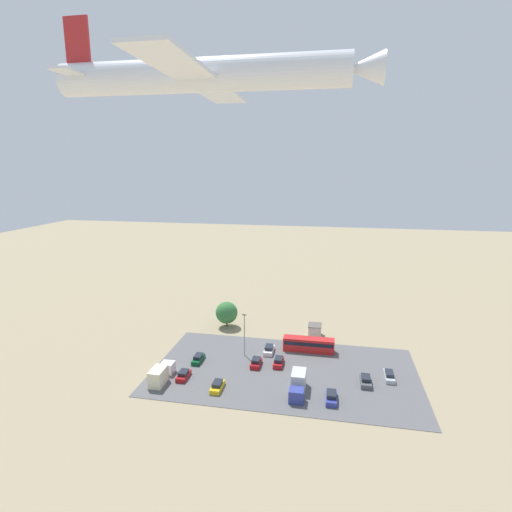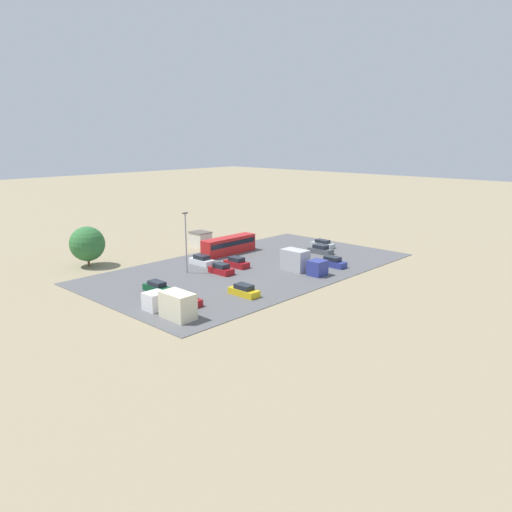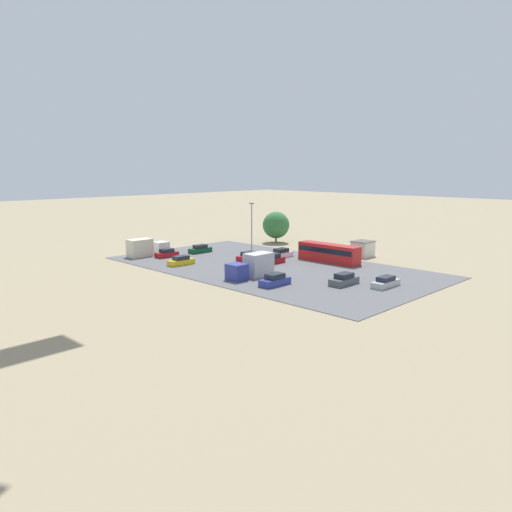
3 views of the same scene
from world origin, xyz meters
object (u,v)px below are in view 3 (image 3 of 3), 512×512
parked_car_2 (248,257)px  bus (329,252)px  parked_car_1 (281,254)px  parked_car_5 (386,282)px  parked_car_8 (344,280)px  parked_car_0 (181,261)px  parked_car_3 (275,280)px  parked_truck_0 (253,266)px  shed_building (363,249)px  parked_car_7 (200,249)px  parked_truck_1 (146,248)px  parked_car_6 (167,254)px  parked_car_4 (273,259)px

parked_car_2 → bus: bearing=41.2°
parked_car_1 → parked_car_2: (1.66, 6.53, 0.00)m
parked_car_5 → parked_car_8: (4.66, 2.93, 0.07)m
parked_car_0 → parked_car_2: parked_car_2 is taller
bus → parked_car_0: (15.64, 19.22, -1.02)m
parked_car_3 → parked_truck_0: (6.06, -1.76, 0.84)m
shed_building → parked_car_8: 23.56m
parked_car_7 → parked_truck_1: (4.41, 8.98, 0.81)m
parked_car_6 → parked_truck_0: (-22.43, 0.66, 0.90)m
parked_car_4 → parked_truck_0: 10.73m
shed_building → parked_car_7: (23.65, 18.43, -0.72)m
bus → parked_car_5: (-16.24, 9.13, -1.05)m
parked_car_6 → shed_building: bearing=-133.4°
parked_car_2 → parked_car_6: size_ratio=1.01×
parked_car_0 → parked_car_4: size_ratio=1.01×
parked_truck_0 → parked_car_2: bearing=-41.4°
parked_car_3 → parked_car_7: bearing=-18.9°
bus → parked_truck_1: 32.83m
parked_car_2 → parked_truck_0: size_ratio=0.54×
parked_car_4 → parked_truck_1: (21.40, 10.67, 0.76)m
parked_car_2 → parked_car_3: parked_car_3 is taller
parked_car_1 → parked_truck_1: bearing=-139.2°
parked_car_7 → parked_car_8: 34.40m
parked_car_4 → parked_car_5: size_ratio=0.92×
parked_car_4 → bus: bearing=53.6°
parked_car_6 → parked_car_8: bearing=-172.5°
parked_car_2 → parked_car_5: (-26.52, 0.14, -0.08)m
parked_car_7 → parked_car_2: bearing=2.3°
parked_car_2 → parked_car_0: bearing=-117.7°
bus → parked_car_6: bearing=-54.4°
parked_car_0 → parked_car_4: parked_car_4 is taller
parked_car_4 → parked_car_5: parked_car_4 is taller
parked_car_6 → parked_truck_0: bearing=178.3°
parked_car_5 → parked_car_3: bearing=-138.0°
parked_truck_0 → shed_building: bearing=-93.9°
bus → parked_car_2: bearing=-48.8°
parked_truck_0 → parked_truck_1: (26.28, 1.16, -0.09)m
parked_car_4 → parked_car_5: (-21.98, 1.34, -0.09)m
bus → parked_car_8: bearing=43.8°
shed_building → parked_truck_0: 26.31m
parked_car_8 → parked_truck_1: size_ratio=0.59×
parked_car_4 → parked_car_8: 17.83m
bus → parked_car_3: size_ratio=2.48×
bus → parked_car_4: (5.74, 7.79, -0.96)m
parked_car_5 → parked_car_8: 5.51m
parked_car_2 → parked_truck_0: 12.59m
parked_car_7 → parked_car_3: bearing=-18.9°
shed_building → parked_car_0: bearing=59.5°
shed_building → bus: (0.93, 8.94, 0.29)m
parked_car_3 → parked_car_5: size_ratio=0.96×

